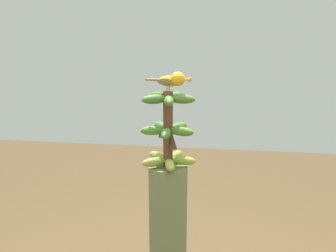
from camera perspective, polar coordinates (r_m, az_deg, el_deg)
banana_bunch at (r=1.73m, az=-0.00°, el=-0.60°), size 0.26×0.26×0.35m
perched_bird at (r=1.71m, az=0.73°, el=6.86°), size 0.21×0.09×0.09m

